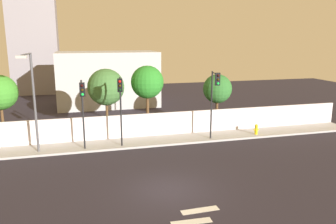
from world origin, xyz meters
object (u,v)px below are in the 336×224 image
at_px(traffic_light_center, 120,98).
at_px(roadside_tree_leftmost, 0,93).
at_px(roadside_tree_midleft, 106,87).
at_px(roadside_tree_rightmost, 217,89).
at_px(traffic_light_left, 83,101).
at_px(street_lamp_curbside, 33,95).
at_px(roadside_tree_midright, 147,82).
at_px(traffic_light_right, 215,92).
at_px(fire_hydrant, 256,129).

height_order(traffic_light_center, roadside_tree_leftmost, roadside_tree_leftmost).
xyz_separation_m(roadside_tree_midleft, roadside_tree_rightmost, (9.43, 0.00, -0.51)).
bearing_deg(traffic_light_left, traffic_light_center, 6.74).
relative_size(roadside_tree_midleft, roadside_tree_rightmost, 1.15).
xyz_separation_m(traffic_light_center, roadside_tree_midleft, (-0.66, 3.71, 0.23)).
xyz_separation_m(street_lamp_curbside, roadside_tree_rightmost, (14.42, 3.38, -0.69)).
bearing_deg(traffic_light_center, roadside_tree_midright, 54.53).
relative_size(traffic_light_left, traffic_light_center, 0.98).
relative_size(traffic_light_right, street_lamp_curbside, 0.78).
distance_m(roadside_tree_midleft, roadside_tree_rightmost, 9.45).
bearing_deg(fire_hydrant, traffic_light_center, -177.20).
xyz_separation_m(roadside_tree_leftmost, roadside_tree_midleft, (7.64, -0.00, 0.11)).
height_order(traffic_light_left, roadside_tree_midright, roadside_tree_midright).
bearing_deg(traffic_light_left, traffic_light_right, 0.72).
bearing_deg(roadside_tree_midright, traffic_light_right, -42.72).
height_order(traffic_light_center, fire_hydrant, traffic_light_center).
height_order(traffic_light_left, traffic_light_right, traffic_light_right).
bearing_deg(roadside_tree_midleft, roadside_tree_rightmost, 0.00).
distance_m(street_lamp_curbside, fire_hydrant, 16.89).
distance_m(traffic_light_left, roadside_tree_midleft, 4.43).
distance_m(roadside_tree_leftmost, roadside_tree_rightmost, 17.08).
bearing_deg(traffic_light_center, traffic_light_left, -173.26).
relative_size(traffic_light_left, fire_hydrant, 5.75).
xyz_separation_m(traffic_light_right, roadside_tree_midright, (-4.22, 3.89, 0.32)).
xyz_separation_m(roadside_tree_midright, roadside_tree_rightmost, (6.13, 0.00, -0.78)).
bearing_deg(traffic_light_center, fire_hydrant, 2.80).
xyz_separation_m(fire_hydrant, roadside_tree_midleft, (-11.53, 3.18, 3.36)).
bearing_deg(traffic_light_right, roadside_tree_rightmost, 63.86).
bearing_deg(roadside_tree_leftmost, fire_hydrant, -9.43).
distance_m(traffic_light_center, roadside_tree_midright, 4.59).
bearing_deg(roadside_tree_midleft, street_lamp_curbside, -145.83).
distance_m(traffic_light_center, fire_hydrant, 11.32).
bearing_deg(roadside_tree_midleft, traffic_light_left, -114.96).
relative_size(traffic_light_left, roadside_tree_midleft, 0.89).
relative_size(traffic_light_center, roadside_tree_leftmost, 0.96).
distance_m(street_lamp_curbside, roadside_tree_midright, 8.95).
bearing_deg(street_lamp_curbside, roadside_tree_leftmost, 128.11).
bearing_deg(roadside_tree_leftmost, roadside_tree_midright, -0.00).
height_order(street_lamp_curbside, roadside_tree_midright, street_lamp_curbside).
distance_m(fire_hydrant, roadside_tree_leftmost, 19.70).
bearing_deg(traffic_light_right, street_lamp_curbside, 177.66).
bearing_deg(roadside_tree_midleft, roadside_tree_leftmost, 180.00).
distance_m(traffic_light_left, fire_hydrant, 13.77).
bearing_deg(roadside_tree_midright, roadside_tree_midleft, 180.00).
relative_size(traffic_light_center, roadside_tree_midright, 0.89).
xyz_separation_m(roadside_tree_midleft, roadside_tree_midright, (3.30, 0.00, 0.27)).
relative_size(traffic_light_right, roadside_tree_rightmost, 1.10).
distance_m(traffic_light_right, fire_hydrant, 5.24).
bearing_deg(street_lamp_curbside, roadside_tree_midright, 22.21).
bearing_deg(traffic_light_center, traffic_light_right, -1.51).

